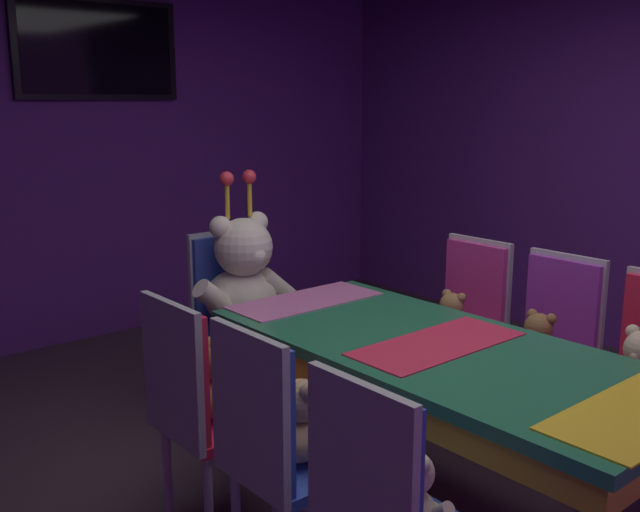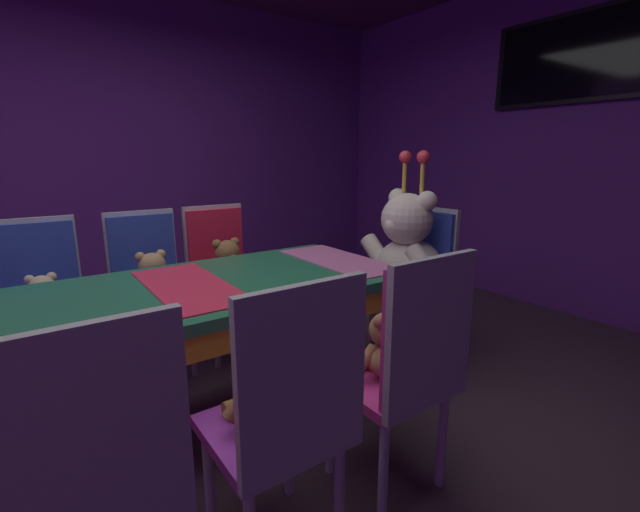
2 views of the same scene
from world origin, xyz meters
The scene contains 19 objects.
ground_plane centered at (0.00, 0.00, 0.00)m, with size 7.90×7.90×0.00m, color #3F2D38.
wall_back centered at (0.00, 3.20, 1.40)m, with size 5.20×0.12×2.80m, color #59267F.
wall_left centered at (-2.60, 0.00, 1.40)m, with size 0.12×6.40×2.80m, color #59267F.
banquet_table centered at (0.00, 0.00, 0.65)m, with size 0.90×2.02×0.75m.
chair_left_0 centered at (-0.85, -0.53, 0.60)m, with size 0.42×0.41×0.98m.
teddy_left_0 centered at (-0.71, -0.53, 0.57)m, with size 0.21×0.27×0.26m.
chair_left_1 centered at (-0.84, 0.02, 0.60)m, with size 0.42×0.41×0.98m.
teddy_left_1 centered at (-0.69, 0.02, 0.59)m, with size 0.26×0.33×0.31m.
chair_left_2 centered at (-0.86, 0.50, 0.60)m, with size 0.42×0.41×0.98m.
teddy_left_2 centered at (-0.71, 0.50, 0.60)m, with size 0.27×0.35×0.33m.
chair_right_0 centered at (0.84, -0.52, 0.60)m, with size 0.42×0.41×0.98m.
teddy_right_0 centered at (0.69, -0.52, 0.60)m, with size 0.27×0.35×0.33m.
chair_right_1 centered at (0.87, 0.00, 0.60)m, with size 0.42×0.41×0.98m.
teddy_right_1 centered at (0.72, 0.00, 0.58)m, with size 0.23×0.29×0.28m.
chair_right_2 centered at (0.86, 0.52, 0.60)m, with size 0.42×0.41×0.98m.
teddy_right_2 centered at (0.72, 0.52, 0.57)m, with size 0.22×0.28×0.27m.
throne_chair centered at (0.00, 1.54, 0.60)m, with size 0.41×0.42×0.98m.
king_teddy_bear centered at (0.00, 1.37, 0.74)m, with size 0.69×0.53×0.88m.
wall_tv centered at (0.00, 3.11, 2.05)m, with size 1.17×0.06×0.68m.
Camera 2 is at (1.84, -0.58, 1.31)m, focal length 24.16 mm.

